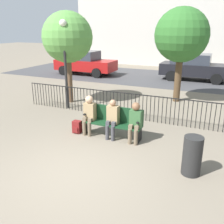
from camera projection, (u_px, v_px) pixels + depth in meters
ground_plane at (73, 173)px, 5.68m from camera, size 80.00×80.00×0.00m
park_bench at (113, 121)px, 7.49m from camera, size 1.81×0.45×0.92m
seated_person_0 at (89, 113)px, 7.60m from camera, size 0.34×0.39×1.22m
seated_person_1 at (112, 117)px, 7.31m from camera, size 0.34×0.39×1.19m
seated_person_2 at (135, 120)px, 7.03m from camera, size 0.34×0.39×1.19m
backpack at (77, 127)px, 7.82m from camera, size 0.25×0.24×0.39m
fence_railing at (132, 104)px, 8.92m from camera, size 9.01×0.03×0.95m
tree_0 at (67, 38)px, 10.26m from camera, size 2.09×2.09×3.82m
tree_1 at (182, 36)px, 10.38m from camera, size 2.26×2.26×3.99m
lamp_post at (65, 51)px, 9.58m from camera, size 0.28×0.28×3.45m
street_surface at (174, 79)px, 16.05m from camera, size 24.00×6.00×0.01m
parked_car_0 at (84, 62)px, 17.43m from camera, size 4.20×1.94×1.62m
parked_car_1 at (194, 67)px, 15.51m from camera, size 4.20×1.94×1.62m
trash_bin at (192, 156)px, 5.54m from camera, size 0.42×0.42×0.91m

